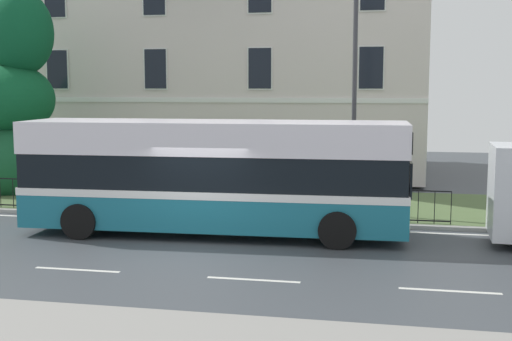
% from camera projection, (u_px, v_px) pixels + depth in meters
% --- Properties ---
extents(ground_plane, '(60.00, 56.00, 0.18)m').
position_uv_depth(ground_plane, '(201.00, 244.00, 17.49)').
color(ground_plane, '#3F4449').
extents(georgian_townhouse, '(18.05, 11.06, 11.96)m').
position_uv_depth(georgian_townhouse, '(237.00, 43.00, 32.69)').
color(georgian_townhouse, silver).
rests_on(georgian_townhouse, ground_plane).
extents(iron_verge_railing, '(18.41, 0.04, 0.97)m').
position_uv_depth(iron_verge_railing, '(147.00, 197.00, 21.05)').
color(iron_verge_railing, black).
rests_on(iron_verge_railing, ground_plane).
extents(evergreen_tree, '(3.51, 3.51, 8.10)m').
position_uv_depth(evergreen_tree, '(14.00, 114.00, 25.43)').
color(evergreen_tree, '#423328').
rests_on(evergreen_tree, ground_plane).
extents(single_decker_bus, '(10.50, 2.90, 3.12)m').
position_uv_depth(single_decker_bus, '(214.00, 175.00, 18.39)').
color(single_decker_bus, '#1B6B82').
rests_on(single_decker_bus, ground_plane).
extents(street_lamp_post, '(0.36, 0.24, 7.83)m').
position_uv_depth(street_lamp_post, '(355.00, 70.00, 20.48)').
color(street_lamp_post, '#333338').
rests_on(street_lamp_post, ground_plane).
extents(litter_bin, '(0.48, 0.48, 1.02)m').
position_uv_depth(litter_bin, '(137.00, 192.00, 22.01)').
color(litter_bin, black).
rests_on(litter_bin, ground_plane).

